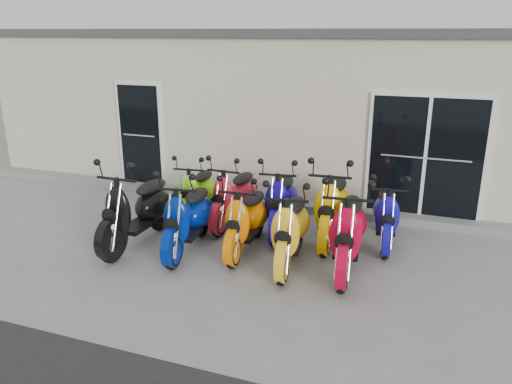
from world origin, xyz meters
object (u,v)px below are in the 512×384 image
scooter_back_yellow (333,197)px  scooter_back_blue (281,193)px  scooter_front_black (136,200)px  scooter_back_extra (387,206)px  scooter_front_red (349,220)px  scooter_front_orange_b (291,219)px  scooter_front_orange_a (246,211)px  scooter_front_blue (188,208)px  scooter_back_red (234,188)px  scooter_back_green (197,185)px

scooter_back_yellow → scooter_back_blue: bearing=171.7°
scooter_front_black → scooter_back_extra: size_ratio=1.19×
scooter_front_red → scooter_front_orange_b: bearing=-177.5°
scooter_front_orange_b → scooter_front_orange_a: bearing=158.0°
scooter_front_blue → scooter_back_red: 1.32m
scooter_front_orange_a → scooter_front_red: bearing=-6.2°
scooter_front_orange_b → scooter_back_blue: bearing=106.2°
scooter_front_orange_b → scooter_back_red: 1.83m
scooter_front_orange_a → scooter_back_red: (-0.62, 1.00, 0.00)m
scooter_back_green → scooter_back_blue: bearing=-10.0°
scooter_back_green → scooter_back_red: bearing=-10.7°
scooter_back_red → scooter_back_extra: (2.63, 0.05, -0.03)m
scooter_front_red → scooter_back_green: size_ratio=1.19×
scooter_back_red → scooter_back_blue: scooter_back_blue is taller
scooter_front_blue → scooter_back_blue: (1.12, 1.26, -0.00)m
scooter_back_yellow → scooter_back_extra: scooter_back_yellow is taller
scooter_front_orange_a → scooter_back_blue: (0.27, 0.96, 0.03)m
scooter_back_red → scooter_front_red: bearing=-24.1°
scooter_front_black → scooter_front_red: scooter_front_black is taller
scooter_front_red → scooter_back_blue: size_ratio=1.08×
scooter_front_orange_b → scooter_back_extra: bearing=37.9°
scooter_front_blue → scooter_back_green: scooter_front_blue is taller
scooter_back_extra → scooter_back_red: bearing=174.0°
scooter_front_black → scooter_back_green: size_ratio=1.19×
scooter_front_blue → scooter_back_red: size_ratio=1.05×
scooter_front_orange_b → scooter_back_yellow: scooter_back_yellow is taller
scooter_front_blue → scooter_back_yellow: (2.02, 1.18, 0.05)m
scooter_front_red → scooter_back_yellow: 1.06m
scooter_front_black → scooter_front_orange_a: scooter_front_black is taller
scooter_front_orange_a → scooter_back_blue: bearing=71.4°
scooter_back_blue → scooter_front_orange_a: bearing=-114.1°
scooter_back_green → scooter_back_yellow: scooter_back_yellow is taller
scooter_front_red → scooter_back_red: scooter_front_red is taller
scooter_back_green → scooter_back_red: 0.75m
scooter_front_black → scooter_back_red: scooter_front_black is taller
scooter_back_blue → scooter_back_extra: 1.75m
scooter_front_red → scooter_back_extra: 1.22m
scooter_front_orange_a → scooter_back_yellow: size_ratio=0.89×
scooter_back_green → scooter_back_yellow: bearing=-10.6°
scooter_front_orange_a → scooter_back_blue: scooter_back_blue is taller
scooter_back_red → scooter_back_yellow: scooter_back_yellow is taller
scooter_front_blue → scooter_front_red: (2.45, 0.21, 0.05)m
scooter_back_blue → scooter_back_extra: bearing=-5.7°
scooter_front_black → scooter_front_blue: size_ratio=1.08×
scooter_front_orange_b → scooter_back_green: size_ratio=1.11×
scooter_back_blue → scooter_back_yellow: bearing=-13.2°
scooter_front_blue → scooter_front_orange_a: size_ratio=1.05×
scooter_back_yellow → scooter_front_blue: bearing=-153.1°
scooter_back_red → scooter_back_yellow: (1.78, -0.11, 0.08)m
scooter_back_green → scooter_back_red: scooter_back_red is taller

